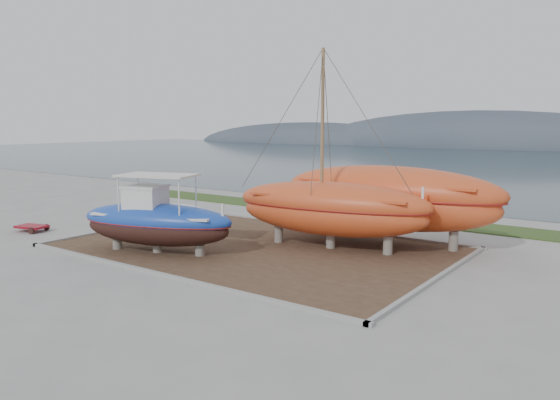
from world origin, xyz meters
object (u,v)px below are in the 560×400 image
Objects in this scene: blue_caique at (156,214)px; orange_bare_hull at (388,205)px; red_trailer at (32,228)px; orange_sailboat at (332,150)px; white_dinghy at (184,217)px.

blue_caique is 11.40m from orange_bare_hull.
red_trailer is at bearing -155.22° from orange_bare_hull.
blue_caique is at bearing -146.42° from orange_sailboat.
orange_sailboat reaches higher than blue_caique.
red_trailer is (-15.80, -6.18, -4.62)m from orange_sailboat.
orange_bare_hull is at bearing 23.06° from white_dinghy.
white_dinghy reaches higher than red_trailer.
orange_bare_hull is at bearing 50.27° from orange_sailboat.
orange_sailboat is 17.59m from red_trailer.
orange_sailboat is (6.13, 5.51, 2.91)m from blue_caique.
orange_bare_hull is (1.69, 2.78, -2.85)m from orange_sailboat.
red_trailer is at bearing -132.88° from white_dinghy.
white_dinghy is at bearing 175.26° from orange_sailboat.
orange_bare_hull reaches higher than white_dinghy.
blue_caique is 1.75× the size of white_dinghy.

